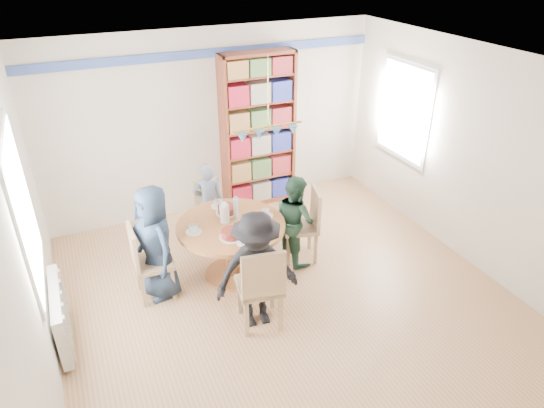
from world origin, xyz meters
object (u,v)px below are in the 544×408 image
chair_right (306,221)px  person_far (209,202)px  person_left (156,243)px  person_near (257,271)px  chair_near (261,285)px  person_right (295,220)px  chair_far (209,207)px  bookshelf (258,133)px  dining_table (232,238)px  chair_left (145,259)px  radiator (61,315)px

chair_right → person_far: (-1.00, 0.95, 0.03)m
person_left → person_near: bearing=28.7°
chair_near → person_right: (0.89, 1.00, 0.03)m
person_left → person_right: person_left is taller
person_near → person_right: bearing=51.6°
chair_far → chair_near: size_ratio=0.82×
person_left → bookshelf: 2.60m
bookshelf → chair_near: bearing=-112.2°
chair_right → person_left: (-1.90, 0.04, 0.16)m
chair_far → bookshelf: size_ratio=0.36×
dining_table → person_left: bearing=177.6°
dining_table → chair_left: 1.04m
dining_table → person_near: size_ratio=0.95×
chair_right → chair_near: bearing=-136.7°
radiator → person_left: person_left is taller
bookshelf → chair_right: bearing=-91.7°
dining_table → bookshelf: 2.09m
chair_right → bookshelf: 1.81m
radiator → chair_far: 2.44m
bookshelf → person_left: bearing=-139.7°
chair_right → bookshelf: (0.05, 1.70, 0.61)m
dining_table → chair_left: chair_left is taller
chair_left → person_far: size_ratio=0.83×
dining_table → chair_far: 1.01m
person_left → chair_left: bearing=-96.9°
chair_left → person_far: person_far is taller
chair_far → person_left: 1.36m
chair_right → chair_left: bearing=179.2°
chair_far → person_near: (-0.08, -1.90, 0.22)m
person_left → person_far: person_left is taller
person_far → person_near: 1.85m
person_far → person_near: person_near is taller
dining_table → person_far: person_far is taller
chair_left → person_right: (1.89, -0.02, 0.08)m
chair_right → chair_far: size_ratio=1.17×
radiator → chair_near: (1.96, -0.65, 0.22)m
bookshelf → person_right: bearing=-97.1°
dining_table → chair_near: chair_near is taller
chair_far → person_far: (-0.02, -0.05, 0.11)m
person_right → person_near: person_near is taller
radiator → dining_table: dining_table is taller
radiator → chair_right: chair_right is taller
person_left → chair_right: bearing=75.3°
person_near → chair_far: bearing=94.1°
dining_table → chair_near: (-0.03, -1.00, 0.01)m
radiator → chair_right: (3.01, 0.34, 0.19)m
radiator → bookshelf: size_ratio=0.43×
dining_table → person_left: size_ratio=0.93×
chair_far → bookshelf: 1.42m
chair_right → person_left: person_left is taller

